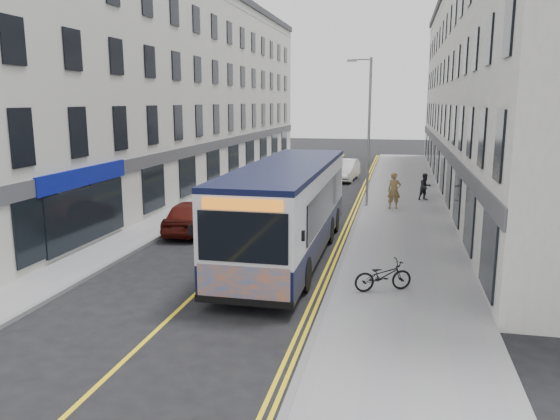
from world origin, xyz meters
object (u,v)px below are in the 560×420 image
at_px(city_bus, 288,207).
at_px(pedestrian_near, 394,191).
at_px(pedestrian_far, 425,187).
at_px(bicycle, 383,276).
at_px(car_maroon, 192,216).
at_px(streetlamp, 368,127).
at_px(car_white, 344,170).

distance_m(city_bus, pedestrian_near, 10.53).
xyz_separation_m(city_bus, pedestrian_far, (5.49, 12.82, -1.02)).
relative_size(city_bus, bicycle, 6.72).
bearing_deg(pedestrian_far, city_bus, -146.76).
bearing_deg(car_maroon, city_bus, 143.88).
bearing_deg(bicycle, pedestrian_near, -24.67).
xyz_separation_m(pedestrian_far, car_maroon, (-10.46, -9.89, -0.15)).
bearing_deg(pedestrian_near, pedestrian_far, 48.22).
height_order(streetlamp, city_bus, streetlamp).
bearing_deg(city_bus, car_white, 89.88).
relative_size(streetlamp, bicycle, 4.45).
distance_m(pedestrian_near, car_maroon, 11.12).
height_order(pedestrian_near, car_maroon, pedestrian_near).
bearing_deg(city_bus, streetlamp, 77.97).
bearing_deg(pedestrian_near, bicycle, -102.64).
bearing_deg(city_bus, pedestrian_far, 66.83).
distance_m(streetlamp, pedestrian_far, 5.34).
height_order(city_bus, bicycle, city_bus).
bearing_deg(car_white, streetlamp, -73.43).
bearing_deg(car_maroon, pedestrian_far, -142.23).
relative_size(city_bus, pedestrian_far, 7.77).
bearing_deg(car_maroon, streetlamp, -139.47).
bearing_deg(car_white, bicycle, -76.93).
bearing_deg(car_maroon, car_white, -111.36).
relative_size(city_bus, car_maroon, 2.77).
relative_size(bicycle, pedestrian_near, 0.93).
relative_size(streetlamp, city_bus, 0.66).
bearing_deg(streetlamp, bicycle, -84.26).
bearing_deg(city_bus, pedestrian_near, 69.02).
bearing_deg(pedestrian_far, pedestrian_near, -153.39).
distance_m(city_bus, car_white, 20.77).
xyz_separation_m(city_bus, pedestrian_near, (3.76, 9.80, -0.83)).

